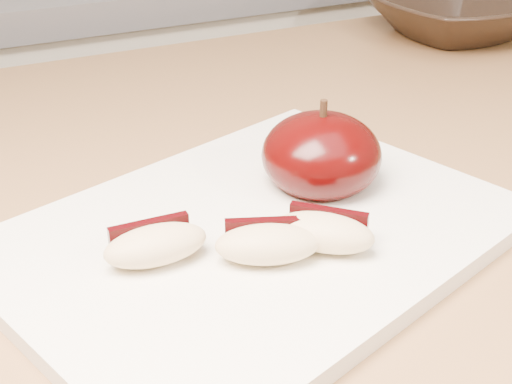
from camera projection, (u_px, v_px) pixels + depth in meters
name	position (u px, v px, depth m)	size (l,w,h in m)	color
back_cabinet	(98.00, 215.00, 1.33)	(2.40, 0.62, 0.94)	silver
cutting_board	(256.00, 235.00, 0.46)	(0.32, 0.24, 0.01)	white
apple_half	(321.00, 155.00, 0.50)	(0.10, 0.10, 0.07)	black
apple_wedge_a	(155.00, 244.00, 0.42)	(0.06, 0.03, 0.02)	#DABC8A
apple_wedge_b	(267.00, 243.00, 0.42)	(0.07, 0.05, 0.02)	#DABC8A
apple_wedge_c	(324.00, 231.00, 0.43)	(0.07, 0.06, 0.02)	#DABC8A
bowl	(455.00, 13.00, 0.86)	(0.21, 0.21, 0.05)	black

